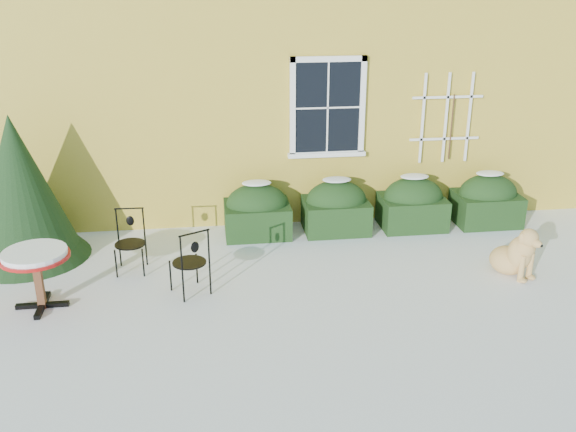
{
  "coord_description": "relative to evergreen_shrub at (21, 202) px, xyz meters",
  "views": [
    {
      "loc": [
        -1.07,
        -7.12,
        4.08
      ],
      "look_at": [
        0.0,
        1.0,
        0.9
      ],
      "focal_mm": 40.0,
      "sensor_mm": 36.0,
      "label": 1
    }
  ],
  "objects": [
    {
      "name": "hedge_row",
      "position": [
        5.44,
        0.44,
        -0.48
      ],
      "size": [
        4.95,
        0.8,
        0.91
      ],
      "color": "black",
      "rests_on": "ground"
    },
    {
      "name": "ground",
      "position": [
        3.79,
        -2.11,
        -0.88
      ],
      "size": [
        80.0,
        80.0,
        0.0
      ],
      "primitive_type": "plane",
      "color": "white",
      "rests_on": "ground"
    },
    {
      "name": "patio_chair_near",
      "position": [
        2.45,
        -1.49,
        -0.41
      ],
      "size": [
        0.56,
        0.56,
        0.94
      ],
      "rotation": [
        0.0,
        0.0,
        3.61
      ],
      "color": "black",
      "rests_on": "ground"
    },
    {
      "name": "evergreen_shrub",
      "position": [
        0.0,
        0.0,
        0.0
      ],
      "size": [
        1.8,
        1.8,
        2.18
      ],
      "rotation": [
        0.0,
        0.0,
        -0.19
      ],
      "color": "black",
      "rests_on": "ground"
    },
    {
      "name": "bistro_table",
      "position": [
        0.53,
        -1.62,
        -0.22
      ],
      "size": [
        0.85,
        0.85,
        0.79
      ],
      "rotation": [
        0.0,
        0.0,
        -0.21
      ],
      "color": "black",
      "rests_on": "ground"
    },
    {
      "name": "patio_chair_far",
      "position": [
        1.59,
        -0.65,
        -0.43
      ],
      "size": [
        0.43,
        0.43,
        0.9
      ],
      "rotation": [
        0.0,
        0.0,
        -0.04
      ],
      "color": "black",
      "rests_on": "ground"
    },
    {
      "name": "house",
      "position": [
        3.79,
        4.89,
        2.34
      ],
      "size": [
        12.4,
        8.4,
        6.4
      ],
      "color": "gold",
      "rests_on": "ground"
    },
    {
      "name": "dog",
      "position": [
        6.97,
        -1.52,
        -0.56
      ],
      "size": [
        0.67,
        0.86,
        0.78
      ],
      "rotation": [
        0.0,
        0.0,
        0.43
      ],
      "color": "tan",
      "rests_on": "ground"
    }
  ]
}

